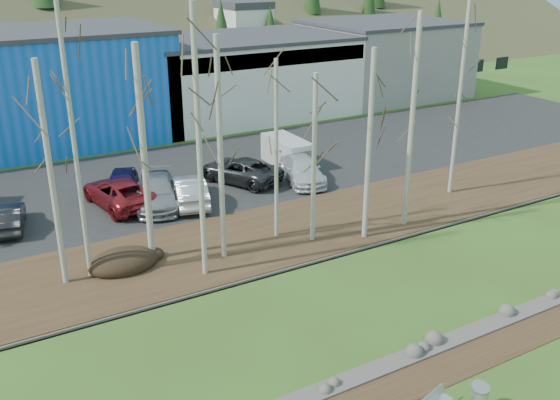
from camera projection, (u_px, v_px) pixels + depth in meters
dirt_strip at (420, 376)px, 21.19m from camera, size 80.00×1.80×0.03m
near_bank_rocks at (400, 361)px, 22.00m from camera, size 80.00×0.80×0.50m
river at (334, 308)px, 25.30m from camera, size 80.00×8.00×0.90m
far_bank_rocks at (283, 267)px, 28.59m from camera, size 80.00×0.80×0.46m
far_bank at (251, 240)px, 31.14m from camera, size 80.00×7.00×0.15m
parking_lot at (174, 179)px, 39.58m from camera, size 80.00×14.00×0.14m
building_blue at (26, 87)px, 46.53m from camera, size 20.40×12.24×8.30m
building_white at (241, 75)px, 55.21m from camera, size 18.36×12.24×6.80m
building_grey at (383, 58)px, 62.62m from camera, size 14.28×12.24×7.30m
litter_bin at (478, 400)px, 19.38m from camera, size 0.71×0.71×0.94m
dirt_mound at (123, 261)px, 28.19m from camera, size 3.18×2.24×0.62m
birch_0 at (51, 178)px, 25.28m from camera, size 0.24×0.24×9.59m
birch_1 at (75, 149)px, 25.50m from camera, size 0.19×0.19×11.62m
birch_2 at (144, 157)px, 27.36m from camera, size 0.30×0.30×9.89m
birch_3 at (199, 148)px, 25.67m from camera, size 0.23×0.23×11.61m
birch_4 at (220, 152)px, 27.52m from camera, size 0.26×0.26×10.19m
birch_5 at (276, 151)px, 29.92m from camera, size 0.20×0.20×8.83m
birch_6 at (314, 160)px, 29.57m from camera, size 0.23×0.23×8.28m
birch_7 at (369, 147)px, 29.70m from camera, size 0.26×0.26×9.35m
birch_8 at (412, 124)px, 30.87m from camera, size 0.26×0.26×10.81m
birch_9 at (459, 101)px, 35.25m from camera, size 0.23×0.23×11.02m
car_1 at (9, 218)px, 31.99m from camera, size 2.17×4.13×1.29m
car_2 at (119, 192)px, 35.02m from camera, size 3.32×5.92×1.56m
car_3 at (157, 192)px, 35.04m from camera, size 3.89×5.93×1.60m
car_4 at (122, 184)px, 36.39m from camera, size 3.25×4.73×1.50m
car_5 at (189, 190)px, 35.29m from camera, size 2.86×5.12×1.60m
car_6 at (240, 170)px, 38.70m from camera, size 4.66×6.02×1.52m
car_7 at (302, 170)px, 38.83m from camera, size 3.48×5.55×1.50m
van_white at (288, 153)px, 41.56m from camera, size 1.86×4.27×1.85m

